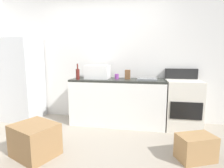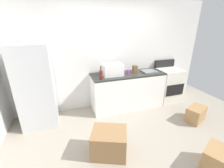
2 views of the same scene
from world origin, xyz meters
name	(u,v)px [view 2 (image 2 of 2)]	position (x,y,z in m)	size (l,w,h in m)	color
ground_plane	(138,139)	(0.00, 0.00, 0.00)	(6.00, 6.00, 0.00)	#9E9384
wall_back	(112,55)	(0.00, 1.55, 1.30)	(5.00, 0.10, 2.60)	silver
kitchen_counter	(127,90)	(0.30, 1.20, 0.45)	(1.80, 0.60, 0.90)	white
refrigerator	(36,86)	(-1.75, 1.15, 0.85)	(0.68, 0.66, 1.70)	silver
stove_oven	(168,84)	(1.52, 1.21, 0.47)	(0.60, 0.61, 1.10)	silver
microwave	(112,70)	(-0.11, 1.21, 1.04)	(0.46, 0.34, 0.27)	white
sink_basin	(149,71)	(0.86, 1.16, 0.92)	(0.36, 0.32, 0.03)	slate
wine_bottle	(101,75)	(-0.43, 0.99, 1.01)	(0.07, 0.07, 0.30)	#591E19
coffee_mug	(128,72)	(0.28, 1.19, 0.95)	(0.08, 0.08, 0.10)	purple
knife_block	(135,69)	(0.49, 1.23, 0.99)	(0.10, 0.10, 0.18)	brown
cardboard_box_large	(196,114)	(1.48, 0.12, 0.17)	(0.46, 0.28, 0.33)	#A37A4C
cardboard_box_medium	(109,142)	(-0.61, -0.15, 0.22)	(0.55, 0.46, 0.43)	olive
cardboard_box_small	(216,159)	(0.78, -0.92, 0.18)	(0.43, 0.29, 0.35)	#A37A4C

